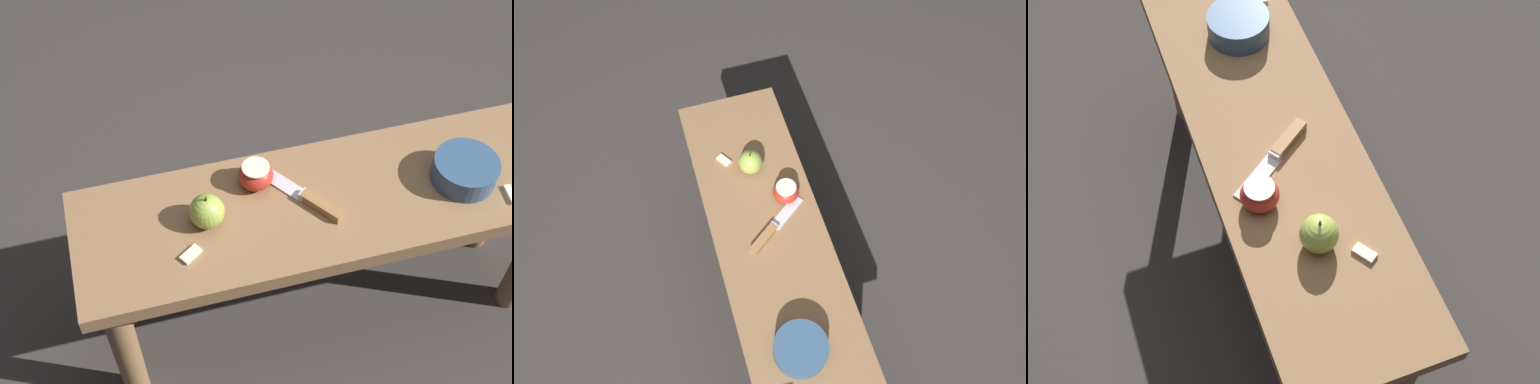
% 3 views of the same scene
% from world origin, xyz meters
% --- Properties ---
extents(ground_plane, '(8.00, 8.00, 0.00)m').
position_xyz_m(ground_plane, '(0.00, 0.00, 0.00)').
color(ground_plane, '#383330').
extents(wooden_bench, '(1.09, 0.31, 0.48)m').
position_xyz_m(wooden_bench, '(0.00, 0.00, 0.38)').
color(wooden_bench, olive).
rests_on(wooden_bench, ground_plane).
extents(knife, '(0.15, 0.19, 0.02)m').
position_xyz_m(knife, '(-0.05, 0.00, 0.48)').
color(knife, silver).
rests_on(knife, wooden_bench).
extents(apple_whole, '(0.07, 0.07, 0.08)m').
position_xyz_m(apple_whole, '(-0.27, 0.01, 0.51)').
color(apple_whole, '#9EB747').
rests_on(apple_whole, wooden_bench).
extents(apple_cut, '(0.07, 0.07, 0.05)m').
position_xyz_m(apple_cut, '(-0.15, 0.08, 0.50)').
color(apple_cut, red).
rests_on(apple_cut, wooden_bench).
extents(apple_slice_near_knife, '(0.05, 0.04, 0.01)m').
position_xyz_m(apple_slice_near_knife, '(-0.32, -0.06, 0.48)').
color(apple_slice_near_knife, silver).
rests_on(apple_slice_near_knife, wooden_bench).
extents(bowl, '(0.14, 0.14, 0.05)m').
position_xyz_m(bowl, '(0.28, -0.02, 0.50)').
color(bowl, '#335175').
rests_on(bowl, wooden_bench).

